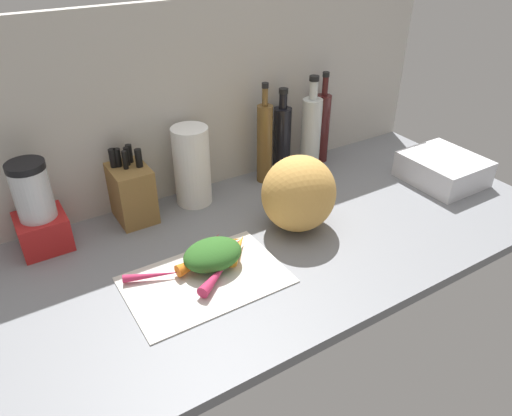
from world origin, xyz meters
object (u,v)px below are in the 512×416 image
Objects in this scene: bottle_1 at (282,139)px; dish_rack at (443,169)px; winter_squash at (299,194)px; paper_towel_roll at (192,166)px; carrot_4 at (232,248)px; carrot_3 at (153,275)px; bottle_3 at (322,127)px; carrot_6 at (217,275)px; cutting_board at (206,279)px; carrot_2 at (224,241)px; knife_block at (131,191)px; bottle_0 at (265,143)px; carrot_5 at (237,249)px; carrot_1 at (200,261)px; bottle_2 at (311,134)px; carrot_0 at (206,247)px; blender_appliance at (38,212)px.

bottle_1 reaches higher than dish_rack.
paper_towel_roll is at bearing 123.63° from winter_squash.
paper_towel_roll reaches higher than carrot_4.
carrot_3 is 22.74cm from carrot_4.
carrot_6 is at bearing -147.54° from bottle_3.
carrot_6 reaches higher than cutting_board.
carrot_2 is 4.53cm from carrot_4.
paper_towel_roll reaches higher than dish_rack.
carrot_3 is 33.63cm from knife_block.
carrot_3 is at bearing -150.14° from bottle_0.
cutting_board is at bearing -149.73° from bottle_3.
carrot_6 is 42.43cm from knife_block.
carrot_2 is 0.84× the size of carrot_5.
bottle_1 is (39.31, 29.24, 10.98)cm from carrot_2.
carrot_1 is (1.13, 5.15, 2.09)cm from cutting_board.
cutting_board is 2.72× the size of carrot_3.
carrot_4 is 0.32× the size of bottle_0.
bottle_2 reaches higher than carrot_3.
winter_squash reaches higher than carrot_2.
knife_block reaches higher than cutting_board.
bottle_1 is at bearing 40.72° from carrot_4.
knife_block is 0.66× the size of bottle_0.
carrot_3 is at bearing -101.52° from knife_block.
carrot_5 is 0.85× the size of carrot_6.
carrot_1 is 0.40× the size of bottle_0.
paper_towel_roll is at bearing 83.44° from carrot_4.
bottle_1 reaches higher than carrot_1.
carrot_5 is (6.71, -5.50, 0.24)cm from carrot_0.
bottle_1 is at bearing 27.82° from carrot_3.
carrot_4 is at bearing -36.39° from carrot_0.
carrot_1 is at bearing 177.12° from carrot_5.
knife_block is at bearing 115.89° from carrot_4.
carrot_6 is 0.47× the size of bottle_1.
dish_rack is at bearing -19.17° from knife_block.
knife_block reaches higher than carrot_3.
bottle_3 reaches higher than blender_appliance.
dish_rack reaches higher than carrot_6.
bottle_3 is (56.24, 35.29, 10.98)cm from carrot_5.
bottle_1 is 56.66cm from dish_rack.
carrot_0 is 0.63× the size of knife_block.
carrot_2 is 0.95× the size of carrot_4.
carrot_4 is at bearing 41.51° from carrot_6.
carrot_3 is 0.48× the size of bottle_1.
carrot_5 is at bearing 20.78° from cutting_board.
carrot_3 is at bearing -158.37° from bottle_2.
carrot_2 is 22.85cm from carrot_3.
bottle_1 is (50.41, 39.55, 12.49)cm from cutting_board.
carrot_5 reaches higher than carrot_6.
carrot_0 is 0.98× the size of carrot_6.
dish_rack is (105.70, -2.28, 2.68)cm from carrot_3.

